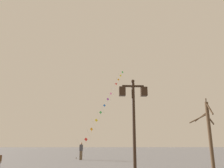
% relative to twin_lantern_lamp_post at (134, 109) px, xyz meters
% --- Properties ---
extents(ground_plane, '(160.00, 160.00, 0.00)m').
position_rel_twin_lantern_lamp_post_xyz_m(ground_plane, '(-1.59, 12.91, -3.07)').
color(ground_plane, gray).
extents(twin_lantern_lamp_post, '(1.26, 0.28, 4.41)m').
position_rel_twin_lantern_lamp_post_xyz_m(twin_lantern_lamp_post, '(0.00, 0.00, 0.00)').
color(twin_lantern_lamp_post, black).
rests_on(twin_lantern_lamp_post, ground_plane).
extents(kite_train, '(7.20, 19.88, 16.48)m').
position_rel_twin_lantern_lamp_post_xyz_m(kite_train, '(-0.43, 25.66, 5.47)').
color(kite_train, brown).
rests_on(kite_train, ground_plane).
extents(kite_flyer, '(0.33, 0.63, 1.71)m').
position_rel_twin_lantern_lamp_post_xyz_m(kite_flyer, '(-3.45, 14.07, -2.16)').
color(kite_flyer, brown).
rests_on(kite_flyer, ground_plane).
extents(bare_tree, '(1.65, 1.83, 4.73)m').
position_rel_twin_lantern_lamp_post_xyz_m(bare_tree, '(6.02, 5.65, -0.61)').
color(bare_tree, '#4C3826').
rests_on(bare_tree, ground_plane).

